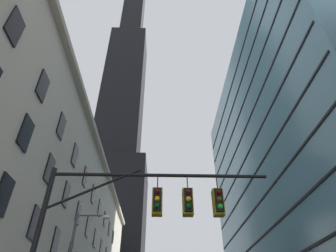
% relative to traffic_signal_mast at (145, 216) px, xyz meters
% --- Properties ---
extents(station_building, '(15.97, 66.08, 23.45)m').
position_rel_traffic_signal_mast_xyz_m(station_building, '(-15.93, 23.86, 6.27)').
color(station_building, beige).
rests_on(station_building, ground).
extents(dark_skyscraper, '(22.79, 22.79, 233.03)m').
position_rel_traffic_signal_mast_xyz_m(dark_skyscraper, '(-15.72, 78.59, 63.71)').
color(dark_skyscraper, black).
rests_on(dark_skyscraper, ground).
extents(glass_office_midrise, '(18.17, 48.14, 44.99)m').
position_rel_traffic_signal_mast_xyz_m(glass_office_midrise, '(22.75, 27.35, 17.06)').
color(glass_office_midrise, teal).
rests_on(glass_office_midrise, ground).
extents(traffic_signal_mast, '(8.78, 0.63, 7.22)m').
position_rel_traffic_signal_mast_xyz_m(traffic_signal_mast, '(0.00, 0.00, 0.00)').
color(traffic_signal_mast, black).
rests_on(traffic_signal_mast, sidewalk_left).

